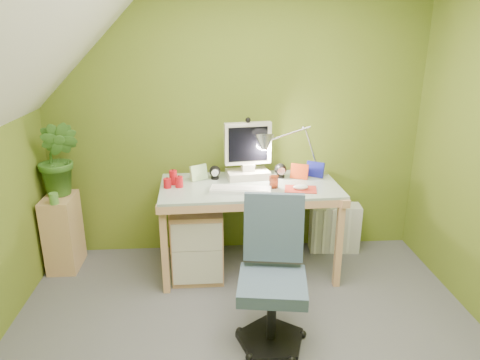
{
  "coord_description": "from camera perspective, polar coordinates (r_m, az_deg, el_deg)",
  "views": [
    {
      "loc": [
        -0.21,
        -2.09,
        1.91
      ],
      "look_at": [
        0.0,
        1.0,
        0.85
      ],
      "focal_mm": 33.0,
      "sensor_mm": 36.0,
      "label": 1
    }
  ],
  "objects": [
    {
      "name": "photo_frame_blue",
      "position": [
        3.7,
        9.69,
        1.37
      ],
      "size": [
        0.14,
        0.1,
        0.13
      ],
      "primitive_type": "cube",
      "rotation": [
        0.0,
        0.0,
        -0.59
      ],
      "color": "navy",
      "rests_on": "desk"
    },
    {
      "name": "speaker_right",
      "position": [
        3.65,
        5.25,
        1.23
      ],
      "size": [
        0.11,
        0.11,
        0.12
      ],
      "primitive_type": null,
      "rotation": [
        0.0,
        0.0,
        0.06
      ],
      "color": "black",
      "rests_on": "desk"
    },
    {
      "name": "side_ledge",
      "position": [
        3.96,
        -21.89,
        -6.3
      ],
      "size": [
        0.23,
        0.36,
        0.63
      ],
      "primitive_type": "cube",
      "color": "tan",
      "rests_on": "floor"
    },
    {
      "name": "mouse",
      "position": [
        3.4,
        7.85,
        -0.91
      ],
      "size": [
        0.13,
        0.09,
        0.04
      ],
      "primitive_type": "ellipsoid",
      "rotation": [
        0.0,
        0.0,
        -0.18
      ],
      "color": "white",
      "rests_on": "mousepad"
    },
    {
      "name": "green_cup",
      "position": [
        3.69,
        -22.94,
        -2.22
      ],
      "size": [
        0.07,
        0.07,
        0.09
      ],
      "primitive_type": "cylinder",
      "rotation": [
        0.0,
        0.0,
        0.05
      ],
      "color": "#58933D",
      "rests_on": "side_ledge"
    },
    {
      "name": "task_chair",
      "position": [
        2.78,
        4.2,
        -13.37
      ],
      "size": [
        0.54,
        0.54,
        0.85
      ],
      "primitive_type": null,
      "rotation": [
        0.0,
        0.0,
        -0.15
      ],
      "color": "#3B4E61",
      "rests_on": "floor"
    },
    {
      "name": "potted_plant",
      "position": [
        3.79,
        -22.39,
        2.58
      ],
      "size": [
        0.39,
        0.34,
        0.62
      ],
      "primitive_type": "imported",
      "rotation": [
        0.0,
        0.0,
        -0.23
      ],
      "color": "#356521",
      "rests_on": "side_ledge"
    },
    {
      "name": "desk_lamp",
      "position": [
        3.63,
        8.14,
        5.19
      ],
      "size": [
        0.62,
        0.34,
        0.63
      ],
      "primitive_type": null,
      "rotation": [
        0.0,
        0.0,
        -0.15
      ],
      "color": "silver",
      "rests_on": "desk"
    },
    {
      "name": "photo_frame_red",
      "position": [
        3.63,
        7.69,
        1.11
      ],
      "size": [
        0.14,
        0.08,
        0.12
      ],
      "primitive_type": "cube",
      "rotation": [
        0.0,
        0.0,
        -0.4
      ],
      "color": "red",
      "rests_on": "desk"
    },
    {
      "name": "amber_tumbler",
      "position": [
        3.41,
        4.38,
        -0.24
      ],
      "size": [
        0.08,
        0.08,
        0.09
      ],
      "primitive_type": "cylinder",
      "rotation": [
        0.0,
        0.0,
        -0.08
      ],
      "color": "maroon",
      "rests_on": "desk"
    },
    {
      "name": "wall_back",
      "position": [
        3.76,
        -0.63,
        8.02
      ],
      "size": [
        3.2,
        0.01,
        2.4
      ],
      "primitive_type": "cube",
      "color": "olive",
      "rests_on": "floor"
    },
    {
      "name": "desk",
      "position": [
        3.62,
        1.2,
        -6.18
      ],
      "size": [
        1.42,
        0.75,
        0.75
      ],
      "primitive_type": null,
      "rotation": [
        0.0,
        0.0,
        0.04
      ],
      "color": "tan",
      "rests_on": "floor"
    },
    {
      "name": "mousepad",
      "position": [
        3.4,
        7.84,
        -1.18
      ],
      "size": [
        0.27,
        0.21,
        0.01
      ],
      "primitive_type": "cube",
      "rotation": [
        0.0,
        0.0,
        -0.19
      ],
      "color": "#B82E20",
      "rests_on": "desk"
    },
    {
      "name": "speaker_left",
      "position": [
        3.6,
        -3.27,
        0.99
      ],
      "size": [
        0.11,
        0.11,
        0.11
      ],
      "primitive_type": null,
      "rotation": [
        0.0,
        0.0,
        0.24
      ],
      "color": "black",
      "rests_on": "desk"
    },
    {
      "name": "keyboard",
      "position": [
        3.34,
        0.09,
        -1.24
      ],
      "size": [
        0.48,
        0.22,
        0.02
      ],
      "primitive_type": "cube",
      "rotation": [
        0.0,
        0.0,
        -0.16
      ],
      "color": "white",
      "rests_on": "desk"
    },
    {
      "name": "slope_ceiling",
      "position": [
        2.23,
        -25.59,
        15.64
      ],
      "size": [
        1.1,
        3.2,
        1.1
      ],
      "primitive_type": "cube",
      "color": "white",
      "rests_on": "wall_left"
    },
    {
      "name": "candle_cluster",
      "position": [
        3.47,
        -8.68,
        0.13
      ],
      "size": [
        0.17,
        0.16,
        0.11
      ],
      "primitive_type": null,
      "rotation": [
        0.0,
        0.0,
        0.17
      ],
      "color": "red",
      "rests_on": "desk"
    },
    {
      "name": "radiator",
      "position": [
        4.08,
        12.12,
        -6.05
      ],
      "size": [
        0.45,
        0.21,
        0.44
      ],
      "primitive_type": "cube",
      "rotation": [
        0.0,
        0.0,
        -0.08
      ],
      "color": "silver",
      "rests_on": "floor"
    },
    {
      "name": "photo_frame_green",
      "position": [
        3.58,
        -5.34,
        0.95
      ],
      "size": [
        0.13,
        0.1,
        0.13
      ],
      "primitive_type": "cube",
      "rotation": [
        0.0,
        0.0,
        0.57
      ],
      "color": "#B6DF99",
      "rests_on": "desk"
    },
    {
      "name": "monitor",
      "position": [
        3.57,
        1.01,
        4.44
      ],
      "size": [
        0.42,
        0.28,
        0.54
      ],
      "primitive_type": null,
      "rotation": [
        0.0,
        0.0,
        0.14
      ],
      "color": "silver",
      "rests_on": "desk"
    }
  ]
}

